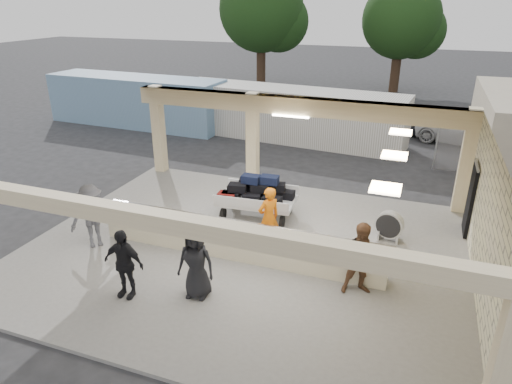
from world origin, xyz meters
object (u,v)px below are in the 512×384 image
at_px(drum_fan, 389,225).
at_px(passenger_b, 124,264).
at_px(luggage_cart, 256,195).
at_px(baggage_counter, 237,241).
at_px(passenger_d, 196,263).
at_px(container_white, 287,114).
at_px(car_dark, 427,124).
at_px(car_white_a, 470,130).
at_px(container_blue, 136,101).
at_px(passenger_a, 363,259).
at_px(passenger_c, 92,216).
at_px(baggage_handler, 269,218).

bearing_deg(drum_fan, passenger_b, -126.38).
height_order(luggage_cart, passenger_b, passenger_b).
relative_size(baggage_counter, passenger_d, 4.56).
bearing_deg(container_white, car_dark, 28.87).
distance_m(drum_fan, container_white, 11.02).
xyz_separation_m(drum_fan, car_white_a, (2.78, 11.46, 0.10)).
bearing_deg(container_blue, passenger_d, -49.31).
xyz_separation_m(passenger_a, passenger_c, (-7.43, -0.32, 0.02)).
relative_size(drum_fan, passenger_d, 0.50).
bearing_deg(drum_fan, car_dark, 98.48).
bearing_deg(car_white_a, container_blue, 111.76).
bearing_deg(passenger_b, container_blue, 121.22).
xyz_separation_m(drum_fan, passenger_a, (-0.40, -2.91, 0.44)).
relative_size(baggage_counter, passenger_a, 4.47).
distance_m(baggage_counter, passenger_d, 2.00).
relative_size(luggage_cart, container_white, 0.21).
distance_m(baggage_counter, passenger_b, 3.12).
xyz_separation_m(passenger_b, passenger_d, (1.59, 0.58, 0.03)).
bearing_deg(car_dark, baggage_handler, 177.85).
xyz_separation_m(passenger_b, passenger_c, (-2.23, 1.70, 0.07)).
relative_size(luggage_cart, passenger_c, 1.34).
xyz_separation_m(passenger_a, passenger_b, (-5.20, -2.02, -0.05)).
height_order(luggage_cart, drum_fan, luggage_cart).
height_order(baggage_counter, luggage_cart, luggage_cart).
distance_m(passenger_c, container_white, 12.69).
relative_size(baggage_handler, container_blue, 0.18).
bearing_deg(passenger_c, car_dark, 12.68).
bearing_deg(container_blue, passenger_a, -37.75).
relative_size(baggage_counter, car_dark, 2.01).
height_order(drum_fan, container_white, container_white).
bearing_deg(baggage_handler, container_white, -126.07).
relative_size(baggage_handler, passenger_b, 1.05).
height_order(luggage_cart, container_blue, container_blue).
distance_m(luggage_cart, car_dark, 12.99).
height_order(passenger_b, passenger_d, passenger_d).
distance_m(car_dark, container_white, 7.27).
bearing_deg(car_dark, passenger_d, 177.67).
bearing_deg(car_dark, luggage_cart, 171.44).
xyz_separation_m(passenger_d, car_dark, (4.83, 16.48, -0.32)).
xyz_separation_m(luggage_cart, drum_fan, (4.17, -0.13, -0.28)).
relative_size(passenger_a, container_white, 0.16).
relative_size(container_white, container_blue, 1.14).
bearing_deg(passenger_a, car_dark, 63.89).
relative_size(drum_fan, baggage_handler, 0.49).
distance_m(baggage_handler, passenger_a, 3.05).
height_order(car_dark, container_blue, container_blue).
height_order(passenger_c, passenger_d, passenger_c).
xyz_separation_m(passenger_c, container_white, (1.98, 12.53, 0.23)).
xyz_separation_m(luggage_cart, car_dark, (4.98, 12.00, -0.18)).
bearing_deg(car_white_a, car_dark, 85.40).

